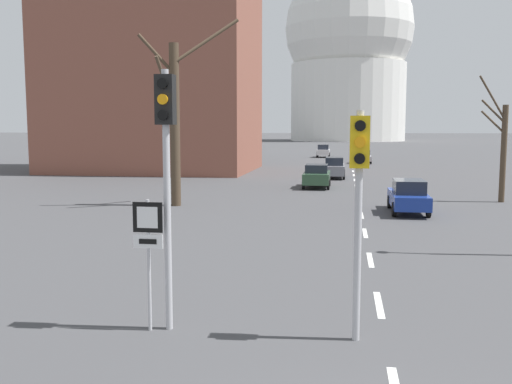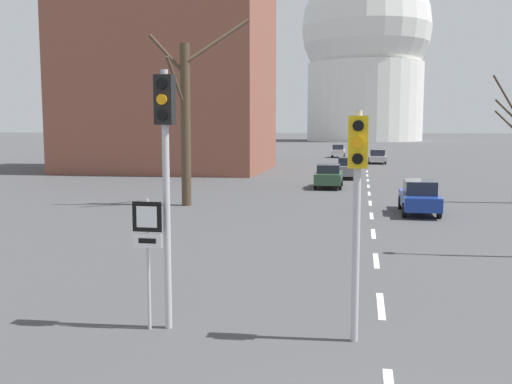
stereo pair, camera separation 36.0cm
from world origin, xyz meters
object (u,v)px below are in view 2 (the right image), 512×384
Objects in this scene: sedan_near_left at (348,168)px; sedan_near_right at (329,176)px; sedan_far_right at (419,197)px; traffic_signal_centre_tall at (357,181)px; sedan_mid_centre at (338,151)px; sedan_far_left at (377,157)px; traffic_signal_near_left at (166,151)px; route_sign_post at (148,241)px.

sedan_near_left reaches higher than sedan_near_right.
sedan_near_left reaches higher than sedan_far_right.
traffic_signal_centre_tall reaches higher than sedan_mid_centre.
sedan_far_left is at bearing -68.50° from sedan_mid_centre.
traffic_signal_near_left reaches higher than sedan_mid_centre.
sedan_far_right is at bearing 68.99° from traffic_signal_near_left.
sedan_near_right is 39.39m from sedan_mid_centre.
sedan_near_right is (2.01, 27.84, -1.00)m from route_sign_post.
traffic_signal_centre_tall is 1.07× the size of sedan_near_right.
route_sign_post reaches higher than sedan_far_right.
sedan_mid_centre reaches higher than sedan_near_left.
traffic_signal_centre_tall is at bearing -91.88° from sedan_far_left.
sedan_far_right is at bearing -88.51° from sedan_far_left.
sedan_far_right is at bearing 80.69° from traffic_signal_centre_tall.
traffic_signal_near_left is 1.27× the size of sedan_near_right.
sedan_far_right is at bearing -78.32° from sedan_near_left.
sedan_far_left is at bearing 81.75° from sedan_near_left.
traffic_signal_near_left is 35.52m from sedan_near_left.
traffic_signal_centre_tall reaches higher than sedan_far_right.
traffic_signal_near_left is 67.13m from sedan_mid_centre.
traffic_signal_centre_tall reaches higher than sedan_far_left.
route_sign_post is at bearing -157.58° from traffic_signal_near_left.
sedan_far_right reaches higher than sedan_far_left.
route_sign_post is 18.43m from sedan_far_right.
sedan_far_right is (4.85, -10.76, -0.00)m from sedan_near_right.
sedan_near_right is 11.80m from sedan_far_right.
sedan_far_left is at bearing 88.12° from traffic_signal_centre_tall.
route_sign_post is 0.65× the size of sedan_near_right.
sedan_mid_centre is (-3.06, 67.11, -2.19)m from traffic_signal_centre_tall.
route_sign_post is 27.93m from sedan_near_right.
traffic_signal_centre_tall reaches higher than route_sign_post.
sedan_far_left is at bearing 81.86° from sedan_near_right.
sedan_near_left is (3.06, 35.45, -0.98)m from route_sign_post.
sedan_mid_centre is at bearing 89.43° from traffic_signal_near_left.
sedan_far_left is at bearing 84.24° from traffic_signal_near_left.
traffic_signal_centre_tall is at bearing -0.55° from traffic_signal_near_left.
sedan_near_right is 1.00× the size of sedan_mid_centre.
sedan_far_left is (5.52, 54.74, -2.82)m from traffic_signal_near_left.
traffic_signal_near_left is 1.19× the size of sedan_far_left.
sedan_far_right is (6.50, 16.93, -2.79)m from traffic_signal_near_left.
traffic_signal_centre_tall is 17.34m from sedan_far_right.
traffic_signal_near_left reaches higher than sedan_far_right.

